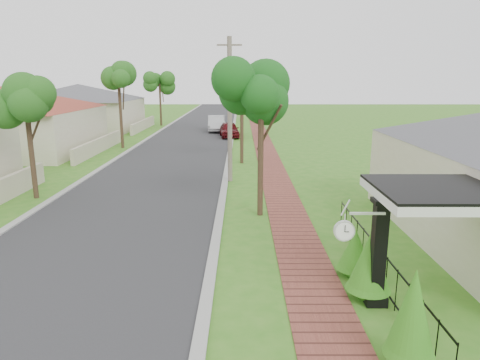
% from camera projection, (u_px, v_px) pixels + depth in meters
% --- Properties ---
extents(ground, '(160.00, 160.00, 0.00)m').
position_uv_depth(ground, '(184.00, 283.00, 10.89)').
color(ground, '#34771C').
rests_on(ground, ground).
extents(road, '(7.00, 120.00, 0.02)m').
position_uv_depth(road, '(178.00, 152.00, 30.36)').
color(road, '#28282B').
rests_on(road, ground).
extents(kerb_right, '(0.30, 120.00, 0.10)m').
position_uv_depth(kerb_right, '(230.00, 152.00, 30.35)').
color(kerb_right, '#9E9E99').
rests_on(kerb_right, ground).
extents(kerb_left, '(0.30, 120.00, 0.10)m').
position_uv_depth(kerb_left, '(127.00, 152.00, 30.37)').
color(kerb_left, '#9E9E99').
rests_on(kerb_left, ground).
extents(sidewalk, '(1.50, 120.00, 0.03)m').
position_uv_depth(sidewalk, '(266.00, 152.00, 30.34)').
color(sidewalk, brown).
rests_on(sidewalk, ground).
extents(porch_post, '(0.48, 0.48, 2.52)m').
position_uv_depth(porch_post, '(378.00, 258.00, 9.64)').
color(porch_post, black).
rests_on(porch_post, ground).
extents(picket_fence, '(0.03, 8.02, 1.00)m').
position_uv_depth(picket_fence, '(378.00, 264.00, 10.75)').
color(picket_fence, black).
rests_on(picket_fence, ground).
extents(street_trees, '(10.70, 37.65, 5.89)m').
position_uv_depth(street_trees, '(190.00, 86.00, 35.98)').
color(street_trees, '#382619').
rests_on(street_trees, ground).
extents(hedge_row, '(0.93, 4.58, 2.02)m').
position_uv_depth(hedge_row, '(375.00, 276.00, 9.50)').
color(hedge_row, '#236B15').
rests_on(hedge_row, ground).
extents(far_house_red, '(15.56, 15.56, 4.60)m').
position_uv_depth(far_house_red, '(6.00, 119.00, 29.85)').
color(far_house_red, beige).
rests_on(far_house_red, ground).
extents(far_house_grey, '(15.56, 15.56, 4.60)m').
position_uv_depth(far_house_grey, '(80.00, 107.00, 43.48)').
color(far_house_grey, beige).
rests_on(far_house_grey, ground).
extents(parked_car_red, '(2.02, 4.09, 1.34)m').
position_uv_depth(parked_car_red, '(229.00, 130.00, 38.06)').
color(parked_car_red, '#570D12').
rests_on(parked_car_red, ground).
extents(parked_car_white, '(1.89, 4.71, 1.52)m').
position_uv_depth(parked_car_white, '(216.00, 124.00, 42.44)').
color(parked_car_white, silver).
rests_on(parked_car_white, ground).
extents(near_tree, '(2.10, 2.10, 5.39)m').
position_uv_depth(near_tree, '(261.00, 101.00, 15.36)').
color(near_tree, '#382619').
rests_on(near_tree, ground).
extents(utility_pole, '(1.20, 0.24, 7.04)m').
position_uv_depth(utility_pole, '(230.00, 110.00, 20.97)').
color(utility_pole, gray).
rests_on(utility_pole, ground).
extents(station_clock, '(1.07, 0.13, 0.64)m').
position_uv_depth(station_clock, '(346.00, 229.00, 9.06)').
color(station_clock, silver).
rests_on(station_clock, ground).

